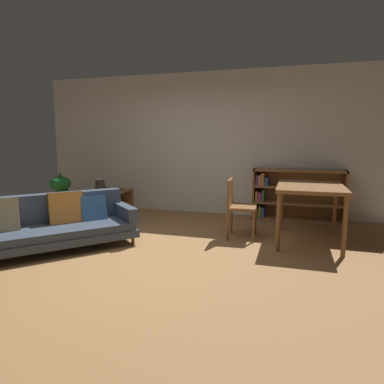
{
  "coord_description": "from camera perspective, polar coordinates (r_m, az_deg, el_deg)",
  "views": [
    {
      "loc": [
        1.66,
        -3.67,
        1.42
      ],
      "look_at": [
        0.38,
        0.58,
        0.73
      ],
      "focal_mm": 31.37,
      "sensor_mm": 36.0,
      "label": 1
    }
  ],
  "objects": [
    {
      "name": "ground_plane",
      "position": [
        4.28,
        -7.22,
        -10.69
      ],
      "size": [
        8.16,
        8.16,
        0.0
      ],
      "primitive_type": "plane",
      "color": "#9E7042"
    },
    {
      "name": "back_wall_panel",
      "position": [
        6.59,
        2.22,
        8.17
      ],
      "size": [
        6.8,
        0.1,
        2.7
      ],
      "primitive_type": "cube",
      "color": "silver",
      "rests_on": "ground_plane"
    },
    {
      "name": "fabric_couch",
      "position": [
        4.81,
        -22.86,
        -5.03
      ],
      "size": [
        1.98,
        2.08,
        0.73
      ],
      "color": "#56351E",
      "rests_on": "ground_plane"
    },
    {
      "name": "media_console",
      "position": [
        6.23,
        -13.79,
        -2.27
      ],
      "size": [
        0.41,
        1.06,
        0.51
      ],
      "color": "brown",
      "rests_on": "ground_plane"
    },
    {
      "name": "open_laptop",
      "position": [
        6.36,
        -13.68,
        0.48
      ],
      "size": [
        0.48,
        0.37,
        0.07
      ],
      "color": "#333338",
      "rests_on": "media_console"
    },
    {
      "name": "desk_speaker",
      "position": [
        6.01,
        -15.33,
        0.96
      ],
      "size": [
        0.16,
        0.16,
        0.25
      ],
      "color": "#2D2823",
      "rests_on": "media_console"
    },
    {
      "name": "potted_floor_plant",
      "position": [
        6.69,
        -21.37,
        -0.24
      ],
      "size": [
        0.4,
        0.43,
        0.84
      ],
      "color": "brown",
      "rests_on": "ground_plane"
    },
    {
      "name": "dining_table",
      "position": [
        4.91,
        19.45,
        0.08
      ],
      "size": [
        0.88,
        1.19,
        0.81
      ],
      "color": "brown",
      "rests_on": "ground_plane"
    },
    {
      "name": "dining_chair_near",
      "position": [
        4.95,
        7.78,
        -2.02
      ],
      "size": [
        0.42,
        0.47,
        0.86
      ],
      "color": "brown",
      "rests_on": "ground_plane"
    },
    {
      "name": "bookshelf",
      "position": [
        6.27,
        16.81,
        -0.44
      ],
      "size": [
        1.57,
        0.33,
        0.91
      ],
      "color": "olive",
      "rests_on": "ground_plane"
    }
  ]
}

